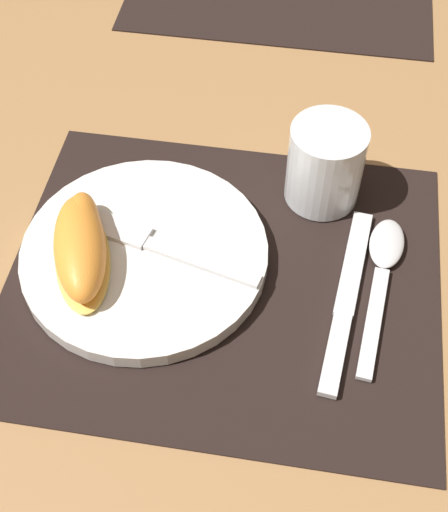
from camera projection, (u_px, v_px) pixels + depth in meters
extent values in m
plane|color=#A37547|center=(224.00, 279.00, 0.68)|extent=(3.00, 3.00, 0.00)
cube|color=black|center=(224.00, 278.00, 0.68)|extent=(0.41, 0.35, 0.00)
cylinder|color=white|center=(145.00, 254.00, 0.69)|extent=(0.24, 0.24, 0.02)
cylinder|color=silver|center=(325.00, 164.00, 0.71)|extent=(0.08, 0.08, 0.09)
cylinder|color=orange|center=(323.00, 179.00, 0.73)|extent=(0.06, 0.06, 0.04)
cube|color=silver|center=(335.00, 354.00, 0.63)|extent=(0.03, 0.08, 0.01)
cube|color=silver|center=(354.00, 262.00, 0.69)|extent=(0.03, 0.13, 0.01)
cube|color=silver|center=(373.00, 322.00, 0.65)|extent=(0.03, 0.12, 0.01)
ellipsoid|color=silver|center=(387.00, 243.00, 0.70)|extent=(0.04, 0.07, 0.01)
cube|color=silver|center=(203.00, 259.00, 0.67)|extent=(0.12, 0.04, 0.00)
cube|color=silver|center=(114.00, 228.00, 0.69)|extent=(0.08, 0.04, 0.00)
ellipsoid|color=#F7C656|center=(84.00, 244.00, 0.68)|extent=(0.07, 0.11, 0.01)
ellipsoid|color=orange|center=(81.00, 233.00, 0.67)|extent=(0.06, 0.11, 0.04)
ellipsoid|color=#F7C656|center=(83.00, 258.00, 0.67)|extent=(0.09, 0.14, 0.01)
ellipsoid|color=orange|center=(80.00, 247.00, 0.65)|extent=(0.08, 0.13, 0.04)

